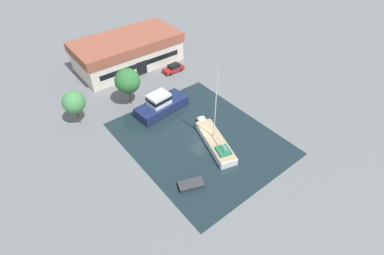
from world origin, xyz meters
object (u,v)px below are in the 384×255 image
object	(u,v)px
small_dinghy	(191,185)
quay_tree_near_building	(127,81)
quay_tree_by_water	(74,102)
parked_car	(174,68)
sailboat_moored	(215,141)
motor_cruiser	(161,105)
warehouse_building	(128,51)

from	to	relation	value
small_dinghy	quay_tree_near_building	bearing A→B (deg)	13.09
quay_tree_by_water	small_dinghy	distance (m)	23.81
quay_tree_near_building	small_dinghy	size ratio (longest dim) A/B	1.83
quay_tree_by_water	parked_car	world-z (taller)	quay_tree_by_water
parked_car	small_dinghy	size ratio (longest dim) A/B	1.17
parked_car	sailboat_moored	world-z (taller)	sailboat_moored
quay_tree_near_building	quay_tree_by_water	world-z (taller)	quay_tree_near_building
motor_cruiser	small_dinghy	size ratio (longest dim) A/B	2.57
motor_cruiser	small_dinghy	bearing A→B (deg)	153.80
quay_tree_by_water	motor_cruiser	bearing A→B (deg)	-25.30
sailboat_moored	small_dinghy	distance (m)	9.04
warehouse_building	parked_car	bearing A→B (deg)	-55.59
quay_tree_by_water	small_dinghy	size ratio (longest dim) A/B	1.59
parked_car	motor_cruiser	bearing A→B (deg)	134.55
warehouse_building	quay_tree_near_building	bearing A→B (deg)	-117.99
quay_tree_near_building	quay_tree_by_water	size ratio (longest dim) A/B	1.15
sailboat_moored	motor_cruiser	world-z (taller)	sailboat_moored
small_dinghy	parked_car	bearing A→B (deg)	-10.10
warehouse_building	small_dinghy	world-z (taller)	warehouse_building
warehouse_building	parked_car	xyz separation A→B (m)	(5.77, -8.68, -2.33)
parked_car	motor_cruiser	size ratio (longest dim) A/B	0.46
quay_tree_near_building	parked_car	bearing A→B (deg)	18.46
quay_tree_by_water	parked_car	distance (m)	23.09
parked_car	motor_cruiser	xyz separation A→B (m)	(-9.78, -9.69, 0.50)
sailboat_moored	motor_cruiser	distance (m)	12.59
warehouse_building	quay_tree_near_building	distance (m)	14.91
quay_tree_by_water	sailboat_moored	bearing A→B (deg)	-52.01
parked_car	small_dinghy	bearing A→B (deg)	148.23
warehouse_building	sailboat_moored	distance (m)	31.02
quay_tree_near_building	sailboat_moored	xyz separation A→B (m)	(4.81, -17.85, -4.14)
warehouse_building	sailboat_moored	size ratio (longest dim) A/B	1.69
parked_car	warehouse_building	bearing A→B (deg)	33.41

